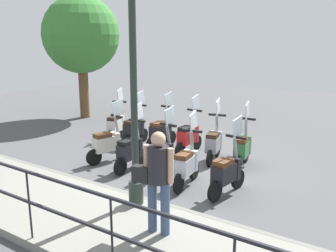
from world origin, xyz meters
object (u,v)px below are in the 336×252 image
object	(u,v)px
lamp_post_near	(134,87)
scooter_far_2	(189,136)
pedestrian_with_bag	(157,175)
scooter_far_3	(161,131)
tree_large	(81,35)
scooter_near_1	(187,164)
scooter_far_1	(214,143)
scooter_far_5	(116,125)
scooter_far_0	(243,148)
scooter_far_4	(135,129)
scooter_near_0	(227,172)
scooter_near_4	(108,143)
scooter_near_2	(161,155)
scooter_near_3	(131,150)

from	to	relation	value
lamp_post_near	scooter_far_2	world-z (taller)	lamp_post_near
pedestrian_with_bag	scooter_far_3	bearing A→B (deg)	27.70
tree_large	scooter_near_1	distance (m)	8.04
pedestrian_with_bag	scooter_far_1	distance (m)	4.01
tree_large	scooter_far_5	distance (m)	4.45
scooter_far_0	scooter_far_2	bearing A→B (deg)	72.43
lamp_post_near	scooter_far_3	xyz separation A→B (m)	(3.44, 1.82, -1.75)
tree_large	scooter_far_4	bearing A→B (deg)	-115.58
scooter_far_2	scooter_far_0	bearing A→B (deg)	-96.01
scooter_far_4	scooter_near_1	bearing A→B (deg)	-124.88
scooter_near_0	scooter_far_3	bearing A→B (deg)	64.18
scooter_near_1	scooter_far_1	world-z (taller)	same
lamp_post_near	scooter_far_0	world-z (taller)	lamp_post_near
scooter_near_1	scooter_near_4	size ratio (longest dim) A/B	1.00
lamp_post_near	scooter_near_2	xyz separation A→B (m)	(1.65, 0.61, -1.75)
scooter_near_0	scooter_near_3	world-z (taller)	same
scooter_near_3	scooter_far_2	distance (m)	1.90
tree_large	pedestrian_with_bag	bearing A→B (deg)	-127.57
tree_large	scooter_near_2	size ratio (longest dim) A/B	2.93
scooter_near_1	scooter_near_2	distance (m)	0.80
scooter_near_4	scooter_far_2	size ratio (longest dim) A/B	1.00
scooter_near_3	scooter_far_4	bearing A→B (deg)	33.15
scooter_far_4	scooter_far_5	distance (m)	0.79
scooter_near_0	pedestrian_with_bag	bearing A→B (deg)	-176.30
scooter_near_4	scooter_far_1	distance (m)	2.63
scooter_far_3	scooter_far_5	bearing A→B (deg)	100.03
scooter_near_1	scooter_far_2	size ratio (longest dim) A/B	1.00
scooter_far_1	scooter_near_3	bearing A→B (deg)	127.34
scooter_near_2	scooter_far_1	size ratio (longest dim) A/B	1.00
scooter_far_1	scooter_far_4	distance (m)	2.52
scooter_near_2	scooter_near_1	bearing A→B (deg)	-96.58
tree_large	scooter_far_0	size ratio (longest dim) A/B	2.93
scooter_far_0	scooter_near_0	bearing A→B (deg)	-177.37
tree_large	scooter_far_4	xyz separation A→B (m)	(-1.88, -3.93, -2.59)
scooter_near_4	scooter_far_3	bearing A→B (deg)	2.45
scooter_near_3	scooter_far_1	size ratio (longest dim) A/B	1.00
tree_large	scooter_near_3	distance (m)	6.73
scooter_near_1	scooter_far_3	bearing A→B (deg)	37.53
scooter_far_1	scooter_far_4	world-z (taller)	same
scooter_near_4	tree_large	bearing A→B (deg)	67.76
pedestrian_with_bag	scooter_far_0	bearing A→B (deg)	-2.85
scooter_far_1	scooter_far_5	distance (m)	3.30
scooter_far_2	scooter_far_5	world-z (taller)	same
scooter_near_2	scooter_far_3	size ratio (longest dim) A/B	1.00
lamp_post_near	scooter_far_0	xyz separation A→B (m)	(3.20, -0.69, -1.75)
scooter_near_1	tree_large	bearing A→B (deg)	53.72
lamp_post_near	scooter_far_1	bearing A→B (deg)	1.30
scooter_near_2	scooter_near_3	size ratio (longest dim) A/B	1.00
scooter_near_1	scooter_far_2	distance (m)	2.23
scooter_near_2	scooter_far_5	size ratio (longest dim) A/B	1.00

